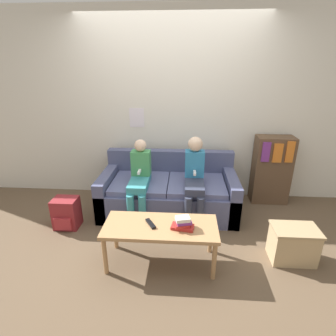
{
  "coord_description": "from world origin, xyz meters",
  "views": [
    {
      "loc": [
        0.21,
        -2.63,
        1.88
      ],
      "look_at": [
        0.0,
        0.42,
        0.67
      ],
      "focal_mm": 28.0,
      "sensor_mm": 36.0,
      "label": 1
    }
  ],
  "objects": [
    {
      "name": "ground_plane",
      "position": [
        0.0,
        0.0,
        0.0
      ],
      "size": [
        10.0,
        10.0,
        0.0
      ],
      "primitive_type": "plane",
      "color": "brown"
    },
    {
      "name": "wall_back",
      "position": [
        -0.0,
        1.09,
        1.3
      ],
      "size": [
        8.0,
        0.06,
        2.6
      ],
      "color": "silver",
      "rests_on": "ground_plane"
    },
    {
      "name": "couch",
      "position": [
        0.0,
        0.55,
        0.26
      ],
      "size": [
        1.78,
        0.88,
        0.75
      ],
      "color": "#4C5175",
      "rests_on": "ground_plane"
    },
    {
      "name": "coffee_table",
      "position": [
        -0.01,
        -0.5,
        0.39
      ],
      "size": [
        1.1,
        0.46,
        0.44
      ],
      "color": "#AD7F51",
      "rests_on": "ground_plane"
    },
    {
      "name": "person_left",
      "position": [
        -0.35,
        0.34,
        0.56
      ],
      "size": [
        0.24,
        0.59,
        1.01
      ],
      "color": "teal",
      "rests_on": "ground_plane"
    },
    {
      "name": "person_right",
      "position": [
        0.33,
        0.36,
        0.59
      ],
      "size": [
        0.24,
        0.59,
        1.06
      ],
      "color": "#33384C",
      "rests_on": "ground_plane"
    },
    {
      "name": "tv_remote",
      "position": [
        -0.11,
        -0.5,
        0.45
      ],
      "size": [
        0.12,
        0.17,
        0.02
      ],
      "rotation": [
        0.0,
        0.0,
        0.53
      ],
      "color": "black",
      "rests_on": "coffee_table"
    },
    {
      "name": "book_stack",
      "position": [
        0.2,
        -0.54,
        0.49
      ],
      "size": [
        0.23,
        0.15,
        0.12
      ],
      "color": "red",
      "rests_on": "coffee_table"
    },
    {
      "name": "bookshelf",
      "position": [
        1.44,
        0.9,
        0.49
      ],
      "size": [
        0.51,
        0.29,
        0.97
      ],
      "color": "brown",
      "rests_on": "ground_plane"
    },
    {
      "name": "storage_box",
      "position": [
        1.32,
        -0.37,
        0.19
      ],
      "size": [
        0.45,
        0.3,
        0.37
      ],
      "color": "tan",
      "rests_on": "ground_plane"
    },
    {
      "name": "backpack",
      "position": [
        -1.22,
        0.04,
        0.19
      ],
      "size": [
        0.29,
        0.26,
        0.38
      ],
      "color": "maroon",
      "rests_on": "ground_plane"
    }
  ]
}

